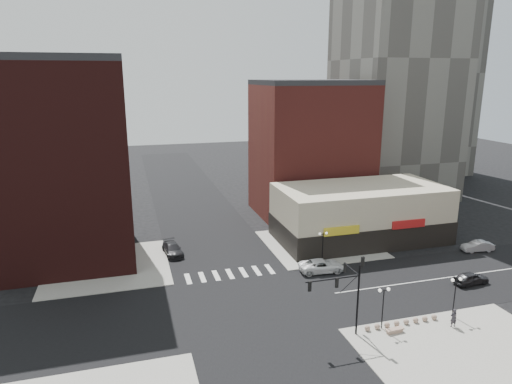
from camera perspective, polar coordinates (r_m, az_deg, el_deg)
name	(u,v)px	position (r m, az deg, el deg)	size (l,w,h in m)	color
ground	(248,305)	(49.43, -0.99, -14.00)	(240.00, 240.00, 0.00)	black
road_ew	(248,305)	(49.42, -0.99, -13.99)	(200.00, 14.00, 0.02)	black
road_ns	(248,305)	(49.42, -0.99, -13.99)	(14.00, 200.00, 0.02)	black
sidewalk_nw	(108,267)	(61.28, -18.05, -8.86)	(15.00, 15.00, 0.12)	gray
sidewalk_ne	(319,244)	(66.37, 7.94, -6.45)	(15.00, 15.00, 0.12)	gray
sidewalk_se	(470,356)	(45.54, 25.17, -18.09)	(18.00, 14.00, 0.12)	gray
building_nw	(63,166)	(62.02, -22.99, 3.02)	(16.00, 15.00, 25.00)	#351210
building_ne_midrise	(310,151)	(78.64, 6.82, 5.13)	(18.00, 15.00, 22.00)	maroon
building_ne_row	(360,218)	(68.53, 12.85, -3.14)	(24.20, 12.20, 8.00)	#B5AB90
traffic_signal	(347,286)	(43.04, 11.33, -11.42)	(5.59, 3.09, 7.77)	black
street_lamp_se_a	(384,298)	(45.37, 15.66, -12.63)	(1.22, 0.32, 4.16)	black
street_lamp_se_b	(456,287)	(49.77, 23.69, -10.86)	(1.22, 0.32, 4.16)	black
street_lamp_ne	(323,240)	(58.73, 8.37, -5.90)	(1.22, 0.32, 4.16)	black
bollard_row	(401,322)	(47.81, 17.73, -15.27)	(7.88, 0.53, 0.53)	gray
white_suv	(322,266)	(57.37, 8.20, -9.10)	(2.59, 5.62, 1.56)	white
dark_sedan_east	(471,278)	(59.18, 25.28, -9.71)	(1.72, 4.27, 1.46)	black
silver_sedan	(477,246)	(70.06, 25.95, -6.11)	(1.51, 4.33, 1.43)	#AAA9AF
dark_sedan_north	(173,249)	(62.98, -10.39, -7.03)	(2.15, 5.28, 1.53)	black
pedestrian	(454,318)	(48.89, 23.47, -14.23)	(0.68, 0.44, 1.85)	#2A272D
stone_bench	(395,330)	(46.42, 16.95, -16.21)	(1.81, 0.67, 0.41)	tan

